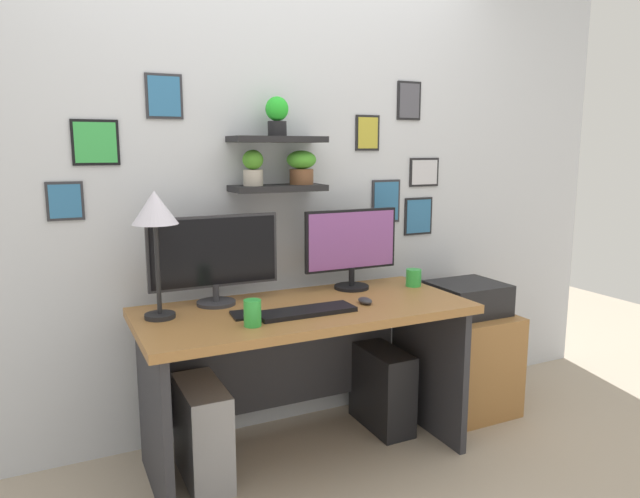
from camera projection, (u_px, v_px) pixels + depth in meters
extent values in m
plane|color=tan|center=(306.00, 457.00, 2.78)|extent=(8.00, 8.00, 0.00)
cube|color=silver|center=(269.00, 171.00, 2.94)|extent=(4.40, 0.04, 2.70)
cube|color=black|center=(278.00, 188.00, 2.85)|extent=(0.46, 0.20, 0.03)
cube|color=black|center=(277.00, 139.00, 2.81)|extent=(0.46, 0.20, 0.03)
cylinder|color=brown|center=(301.00, 177.00, 2.89)|extent=(0.12, 0.12, 0.08)
ellipsoid|color=green|center=(301.00, 160.00, 2.88)|extent=(0.15, 0.15, 0.09)
cylinder|color=black|center=(277.00, 129.00, 2.80)|extent=(0.09, 0.09, 0.07)
ellipsoid|color=green|center=(277.00, 109.00, 2.78)|extent=(0.11, 0.11, 0.12)
cylinder|color=#B2A899|center=(253.00, 178.00, 2.78)|extent=(0.10, 0.10, 0.08)
ellipsoid|color=#479026|center=(253.00, 160.00, 2.77)|extent=(0.10, 0.10, 0.09)
cube|color=#2D2D33|center=(386.00, 201.00, 3.25)|extent=(0.18, 0.02, 0.24)
cube|color=teal|center=(386.00, 201.00, 3.24)|extent=(0.16, 0.00, 0.22)
cube|color=black|center=(367.00, 133.00, 3.13)|extent=(0.14, 0.02, 0.19)
cube|color=gold|center=(368.00, 133.00, 3.12)|extent=(0.12, 0.00, 0.16)
cube|color=#2D2D33|center=(164.00, 96.00, 2.64)|extent=(0.17, 0.02, 0.20)
cube|color=teal|center=(164.00, 96.00, 2.63)|extent=(0.14, 0.00, 0.18)
cube|color=#2D2D33|center=(65.00, 201.00, 2.53)|extent=(0.15, 0.02, 0.17)
cube|color=teal|center=(65.00, 201.00, 2.52)|extent=(0.13, 0.00, 0.15)
cube|color=black|center=(409.00, 101.00, 3.21)|extent=(0.15, 0.02, 0.21)
cube|color=#4C4C56|center=(410.00, 101.00, 3.20)|extent=(0.13, 0.00, 0.19)
cube|color=black|center=(95.00, 143.00, 2.55)|extent=(0.20, 0.02, 0.20)
cube|color=green|center=(96.00, 143.00, 2.54)|extent=(0.18, 0.00, 0.18)
cube|color=black|center=(424.00, 172.00, 3.33)|extent=(0.20, 0.02, 0.16)
cube|color=silver|center=(425.00, 172.00, 3.32)|extent=(0.17, 0.00, 0.14)
cube|color=black|center=(418.00, 216.00, 3.36)|extent=(0.19, 0.02, 0.22)
cube|color=teal|center=(419.00, 216.00, 3.35)|extent=(0.16, 0.00, 0.19)
cube|color=#9E6B38|center=(305.00, 311.00, 2.66)|extent=(1.52, 0.68, 0.04)
cube|color=#2D2D33|center=(154.00, 417.00, 2.42)|extent=(0.04, 0.62, 0.71)
cube|color=#2D2D33|center=(427.00, 364.00, 3.02)|extent=(0.04, 0.62, 0.71)
cube|color=#2D2D33|center=(282.00, 360.00, 2.98)|extent=(1.32, 0.02, 0.50)
cylinder|color=#2D2D33|center=(216.00, 303.00, 2.69)|extent=(0.18, 0.18, 0.02)
cylinder|color=#2D2D33|center=(216.00, 293.00, 2.68)|extent=(0.03, 0.03, 0.08)
cube|color=#2D2D33|center=(214.00, 251.00, 2.65)|extent=(0.61, 0.02, 0.33)
cube|color=black|center=(215.00, 252.00, 2.64)|extent=(0.58, 0.00, 0.31)
cylinder|color=black|center=(352.00, 287.00, 2.99)|extent=(0.18, 0.18, 0.02)
cylinder|color=black|center=(352.00, 276.00, 2.98)|extent=(0.03, 0.03, 0.09)
cube|color=black|center=(351.00, 240.00, 2.96)|extent=(0.51, 0.02, 0.31)
cube|color=#8C4C99|center=(352.00, 240.00, 2.95)|extent=(0.49, 0.00, 0.29)
cube|color=black|center=(306.00, 311.00, 2.54)|extent=(0.44, 0.14, 0.02)
ellipsoid|color=#2D2D33|center=(365.00, 301.00, 2.70)|extent=(0.06, 0.09, 0.03)
cylinder|color=black|center=(160.00, 316.00, 2.47)|extent=(0.13, 0.13, 0.02)
cylinder|color=black|center=(158.00, 269.00, 2.44)|extent=(0.02, 0.02, 0.38)
cone|color=silver|center=(155.00, 207.00, 2.39)|extent=(0.19, 0.19, 0.14)
cube|color=black|center=(240.00, 315.00, 2.50)|extent=(0.08, 0.15, 0.01)
cylinder|color=green|center=(414.00, 278.00, 3.04)|extent=(0.08, 0.08, 0.09)
cylinder|color=green|center=(252.00, 313.00, 2.35)|extent=(0.07, 0.07, 0.11)
cube|color=#9E6B38|center=(464.00, 360.00, 3.28)|extent=(0.44, 0.50, 0.56)
cube|color=black|center=(467.00, 298.00, 3.21)|extent=(0.38, 0.34, 0.17)
cube|color=#99999E|center=(203.00, 432.00, 2.57)|extent=(0.18, 0.40, 0.44)
cube|color=black|center=(382.00, 388.00, 3.06)|extent=(0.18, 0.40, 0.43)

